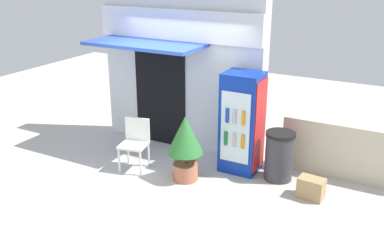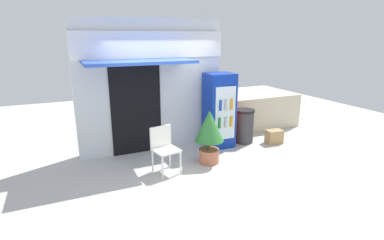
# 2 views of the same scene
# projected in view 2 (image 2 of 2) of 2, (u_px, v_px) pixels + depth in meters

# --- Properties ---
(ground) EXTENTS (16.00, 16.00, 0.00)m
(ground) POSITION_uv_depth(u_px,v_px,m) (187.00, 171.00, 5.92)
(ground) COLOR beige
(storefront_building) EXTENTS (3.33, 1.29, 2.95)m
(storefront_building) POSITION_uv_depth(u_px,v_px,m) (150.00, 84.00, 6.72)
(storefront_building) COLOR silver
(storefront_building) RESTS_ON ground
(drink_cooler) EXTENTS (0.66, 0.62, 1.75)m
(drink_cooler) POSITION_uv_depth(u_px,v_px,m) (219.00, 111.00, 7.05)
(drink_cooler) COLOR #0C2D9E
(drink_cooler) RESTS_ON ground
(plastic_chair) EXTENTS (0.53, 0.52, 0.90)m
(plastic_chair) POSITION_uv_depth(u_px,v_px,m) (164.00, 146.00, 5.77)
(plastic_chair) COLOR white
(plastic_chair) RESTS_ON ground
(potted_plant_near_shop) EXTENTS (0.60, 0.60, 1.13)m
(potted_plant_near_shop) POSITION_uv_depth(u_px,v_px,m) (209.00, 131.00, 6.14)
(potted_plant_near_shop) COLOR #BC6B4C
(potted_plant_near_shop) RESTS_ON ground
(trash_bin) EXTENTS (0.49, 0.49, 0.84)m
(trash_bin) POSITION_uv_depth(u_px,v_px,m) (244.00, 126.00, 7.42)
(trash_bin) COLOR #38383D
(trash_bin) RESTS_ON ground
(stone_boundary_wall) EXTENTS (2.35, 0.21, 0.95)m
(stone_boundary_wall) POSITION_uv_depth(u_px,v_px,m) (265.00, 114.00, 8.34)
(stone_boundary_wall) COLOR beige
(stone_boundary_wall) RESTS_ON ground
(cardboard_box) EXTENTS (0.42, 0.30, 0.33)m
(cardboard_box) POSITION_uv_depth(u_px,v_px,m) (274.00, 137.00, 7.42)
(cardboard_box) COLOR tan
(cardboard_box) RESTS_ON ground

